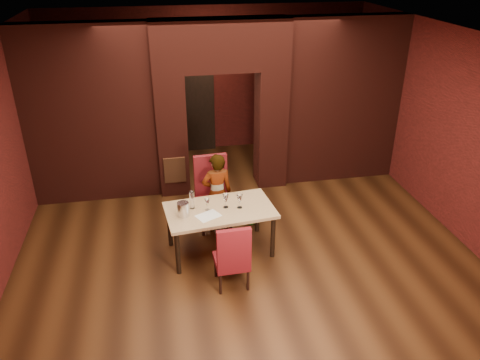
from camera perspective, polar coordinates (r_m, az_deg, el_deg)
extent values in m
plane|color=#412310|center=(7.70, 0.24, -7.35)|extent=(8.00, 8.00, 0.00)
cube|color=silver|center=(6.47, 0.29, 16.83)|extent=(7.00, 8.00, 0.04)
cube|color=maroon|center=(10.68, -3.90, 11.98)|extent=(7.00, 0.04, 3.20)
cube|color=maroon|center=(8.29, 24.86, 5.10)|extent=(0.04, 8.00, 3.20)
cube|color=maroon|center=(8.84, -8.32, 5.51)|extent=(0.55, 0.55, 2.30)
cube|color=maroon|center=(9.10, 3.76, 6.36)|extent=(0.55, 0.55, 2.30)
cube|color=maroon|center=(8.49, -2.39, 16.12)|extent=(2.45, 0.55, 0.90)
cube|color=maroon|center=(8.76, -17.83, 7.42)|extent=(2.28, 0.35, 3.20)
cube|color=maroon|center=(9.40, 12.34, 9.36)|extent=(2.28, 0.35, 3.20)
cube|color=#A3572F|center=(8.81, -7.95, 1.19)|extent=(0.40, 0.03, 0.50)
cube|color=black|center=(10.73, -5.91, 8.92)|extent=(0.90, 0.08, 2.10)
cube|color=black|center=(10.70, -5.89, 8.86)|extent=(1.02, 0.04, 2.22)
cube|color=tan|center=(7.26, -2.43, -6.12)|extent=(1.70, 1.07, 0.76)
cube|color=maroon|center=(7.76, -3.22, -1.78)|extent=(0.59, 0.59, 1.23)
cube|color=maroon|center=(6.52, -1.07, -8.95)|extent=(0.47, 0.47, 1.02)
imported|color=silver|center=(7.64, -2.81, -1.59)|extent=(0.54, 0.38, 1.38)
cube|color=white|center=(6.89, -3.89, -4.38)|extent=(0.41, 0.37, 0.00)
cylinder|color=silver|center=(6.88, -6.94, -3.56)|extent=(0.18, 0.18, 0.22)
cylinder|color=white|center=(7.03, -5.88, -2.36)|extent=(0.07, 0.07, 0.30)
imported|color=#1E5C1A|center=(8.06, 1.51, -3.70)|extent=(0.50, 0.47, 0.46)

